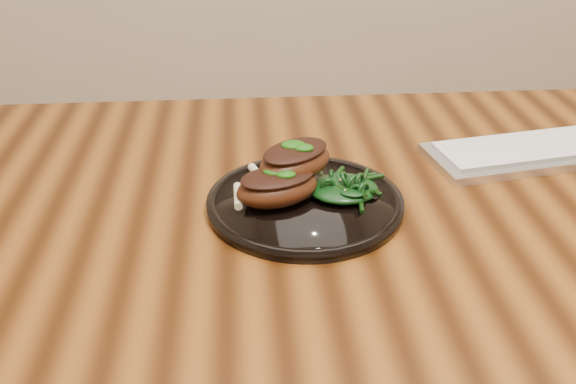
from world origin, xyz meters
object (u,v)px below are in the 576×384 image
object	(u,v)px
desk	(471,250)
keyboard	(557,148)
lamb_chop_front	(277,186)
greens_heap	(343,184)
plate	(305,202)

from	to	relation	value
desk	keyboard	size ratio (longest dim) A/B	3.84
lamb_chop_front	greens_heap	world-z (taller)	lamb_chop_front
desk	lamb_chop_front	world-z (taller)	lamb_chop_front
plate	greens_heap	xyz separation A→B (m)	(0.05, 0.00, 0.02)
desk	greens_heap	distance (m)	0.22
greens_heap	keyboard	size ratio (longest dim) A/B	0.22
plate	lamb_chop_front	bearing A→B (deg)	-166.21
lamb_chop_front	greens_heap	distance (m)	0.09
keyboard	plate	bearing A→B (deg)	-161.57
lamb_chop_front	keyboard	distance (m)	0.46
desk	keyboard	bearing A→B (deg)	37.94
greens_heap	keyboard	xyz separation A→B (m)	(0.35, 0.13, -0.02)
desk	plate	distance (m)	0.25
lamb_chop_front	greens_heap	size ratio (longest dim) A/B	1.38
greens_heap	desk	bearing A→B (deg)	0.31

